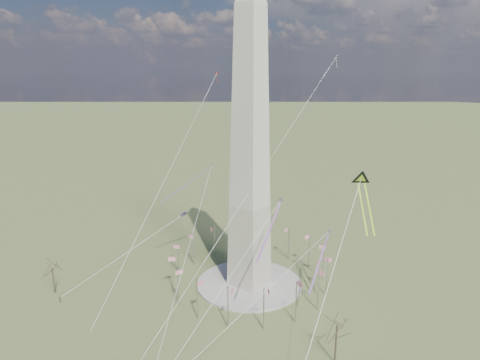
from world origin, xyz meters
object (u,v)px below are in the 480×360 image
Objects in this scene: washington_monument at (250,148)px; person_west at (60,299)px; tree_near at (337,323)px; kite_delta_black at (362,183)px.

washington_monument reaches higher than person_west.
tree_near is 38.58m from kite_delta_black.
tree_near is 0.99× the size of kite_delta_black.
person_west is 0.12× the size of kite_delta_black.
person_west is at bearing -132.14° from washington_monument.
kite_delta_black is at bearing 102.87° from tree_near.
washington_monument is 6.25× the size of tree_near.
tree_near is (41.13, -19.71, -36.54)m from washington_monument.
kite_delta_black is (35.69, 4.08, -6.66)m from washington_monument.
kite_delta_black reaches higher than tree_near.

